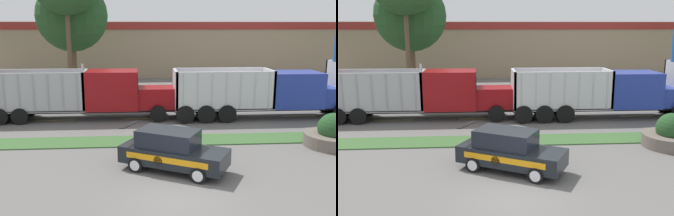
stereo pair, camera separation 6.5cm
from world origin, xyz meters
TOP-DOWN VIEW (x-y plane):
  - ground_plane at (0.00, 0.00)m, footprint 600.00×600.00m
  - grass_verge at (0.00, 6.41)m, footprint 120.00×1.88m
  - centre_line_3 at (-6.75, 11.35)m, footprint 2.40×0.14m
  - centre_line_4 at (-1.35, 11.35)m, footprint 2.40×0.14m
  - centre_line_5 at (4.05, 11.35)m, footprint 2.40×0.14m
  - centre_line_6 at (9.45, 11.35)m, footprint 2.40×0.14m
  - dump_truck_lead at (7.77, 11.13)m, footprint 12.01×2.69m
  - dump_truck_mid at (-4.17, 11.59)m, footprint 12.85×2.57m
  - rally_car at (0.04, 2.33)m, footprint 4.71×3.61m
  - stone_planter at (8.37, 4.94)m, footprint 2.78×2.78m
  - store_building_backdrop at (3.24, 36.43)m, footprint 42.30×12.10m
  - tree_behind_centre at (-7.30, 22.76)m, footprint 6.42×6.42m

SIDE VIEW (x-z plane):
  - ground_plane at x=0.00m, z-range 0.00..0.00m
  - centre_line_3 at x=-6.75m, z-range 0.00..0.01m
  - centre_line_4 at x=-1.35m, z-range 0.00..0.01m
  - centre_line_5 at x=4.05m, z-range 0.00..0.01m
  - centre_line_6 at x=9.45m, z-range 0.00..0.01m
  - grass_verge at x=0.00m, z-range 0.00..0.06m
  - stone_planter at x=8.37m, z-range -0.27..1.43m
  - rally_car at x=0.04m, z-range -0.01..1.76m
  - dump_truck_lead at x=7.77m, z-range -0.02..3.18m
  - dump_truck_mid at x=-4.17m, z-range -0.24..3.43m
  - store_building_backdrop at x=3.24m, z-range 0.00..6.39m
  - tree_behind_centre at x=-7.30m, z-range 1.65..13.30m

